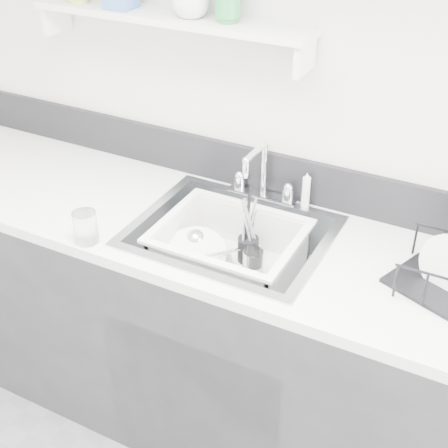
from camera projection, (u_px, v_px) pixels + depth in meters
The scene contains 14 objects.
room_shell at pixel (16, 89), 1.04m from camera, with size 3.50×3.00×2.60m.
counter_run at pixel (230, 335), 2.31m from camera, with size 3.20×0.62×0.92m.
backsplash at pixel (269, 172), 2.23m from camera, with size 3.20×0.02×0.16m, color black.
sink at pixel (231, 254), 2.10m from camera, with size 0.64×0.52×0.20m, color silver, non-canonical shape.
faucet at pixel (262, 184), 2.20m from camera, with size 0.26×0.18×0.23m.
side_sprayer at pixel (306, 190), 2.14m from camera, with size 0.03×0.03×0.14m, color white.
wall_shelf at pixel (169, 20), 2.04m from camera, with size 1.00×0.16×0.12m.
wash_tub at pixel (229, 252), 2.09m from camera, with size 0.47×0.38×0.18m, color white, non-canonical shape.
plate_stack at pixel (197, 261), 2.13m from camera, with size 0.27×0.26×0.10m.
utensil_cup at pixel (248, 247), 2.15m from camera, with size 0.07×0.07×0.25m.
ladle at pixel (209, 255), 2.13m from camera, with size 0.31×0.11×0.09m, color silver, non-canonical shape.
tumbler_in_tub at pixel (253, 263), 2.08m from camera, with size 0.07×0.07×0.10m, color white.
tumbler_counter at pixel (86, 227), 1.98m from camera, with size 0.08×0.08×0.11m, color white.
bowl_small at pixel (245, 287), 2.03m from camera, with size 0.09×0.09×0.03m, color white.
Camera 1 is at (0.77, -0.34, 2.06)m, focal length 50.00 mm.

